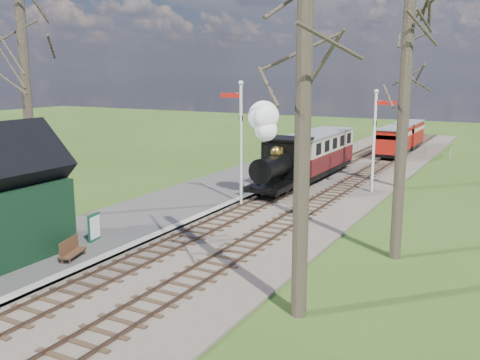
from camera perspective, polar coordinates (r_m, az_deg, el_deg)
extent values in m
ellipsoid|color=#385B23|center=(79.20, -0.29, -4.20)|extent=(57.60, 36.00, 16.20)
ellipsoid|color=#385B23|center=(82.63, 13.57, -5.04)|extent=(64.00, 40.00, 18.00)
cube|color=brown|center=(31.37, 8.54, -0.75)|extent=(8.00, 60.00, 0.10)
cube|color=brown|center=(31.99, 5.52, -0.28)|extent=(0.07, 60.00, 0.12)
cube|color=brown|center=(31.63, 7.19, -0.45)|extent=(0.07, 60.00, 0.12)
cube|color=#38281C|center=(31.82, 6.35, -0.44)|extent=(1.60, 60.00, 0.09)
cube|color=brown|center=(31.10, 9.93, -0.74)|extent=(0.07, 60.00, 0.12)
cube|color=brown|center=(30.81, 11.69, -0.92)|extent=(0.07, 60.00, 0.12)
cube|color=#38281C|center=(30.96, 10.81, -0.91)|extent=(1.60, 60.00, 0.09)
cube|color=#474442|center=(26.60, -7.28, -2.82)|extent=(5.00, 44.00, 0.20)
cube|color=#B2AD9E|center=(25.36, -3.04, -3.44)|extent=(0.40, 44.00, 0.21)
cylinder|color=silver|center=(26.25, 0.10, 3.54)|extent=(0.14, 0.14, 6.00)
sphere|color=silver|center=(26.00, 0.11, 10.32)|extent=(0.24, 0.24, 0.24)
cube|color=#B7140F|center=(26.29, -0.96, 9.02)|extent=(1.10, 0.08, 0.22)
cube|color=black|center=(26.09, 0.10, 6.58)|extent=(0.18, 0.06, 0.30)
cylinder|color=silver|center=(30.05, 14.09, 3.72)|extent=(0.14, 0.14, 5.50)
sphere|color=silver|center=(29.82, 14.36, 9.15)|extent=(0.24, 0.24, 0.24)
cube|color=#B7140F|center=(29.72, 15.33, 7.94)|extent=(1.10, 0.08, 0.22)
cube|color=black|center=(29.93, 14.19, 5.90)|extent=(0.18, 0.06, 0.30)
cylinder|color=#382D23|center=(24.74, -21.78, 8.06)|extent=(0.41, 0.41, 11.00)
cylinder|color=#382D23|center=(13.88, 6.79, 8.82)|extent=(0.42, 0.42, 12.00)
cylinder|color=#382D23|center=(19.34, 17.00, 6.16)|extent=(0.40, 0.40, 10.00)
cylinder|color=#382D23|center=(31.56, 17.29, 7.10)|extent=(0.39, 0.39, 9.00)
cube|color=slate|center=(44.75, 13.52, 3.61)|extent=(12.60, 0.02, 0.01)
cube|color=slate|center=(44.79, 13.50, 3.23)|extent=(12.60, 0.02, 0.02)
cylinder|color=slate|center=(44.78, 13.51, 3.29)|extent=(0.08, 0.08, 1.00)
cube|color=black|center=(28.94, 4.09, -0.36)|extent=(1.90, 4.46, 0.28)
cylinder|color=black|center=(28.16, 3.56, 1.39)|extent=(1.23, 2.90, 1.23)
cube|color=black|center=(29.95, 5.18, 2.19)|extent=(2.01, 1.78, 2.23)
cylinder|color=black|center=(27.00, 2.59, 3.12)|extent=(0.31, 0.31, 0.89)
sphere|color=#AF8133|center=(28.33, 3.86, 3.05)|extent=(0.58, 0.58, 0.58)
sphere|color=white|center=(26.82, 2.80, 5.35)|extent=(1.11, 1.11, 1.11)
sphere|color=white|center=(26.95, 2.53, 6.81)|extent=(1.56, 1.56, 1.56)
cylinder|color=black|center=(28.00, 2.02, -1.05)|extent=(0.11, 0.71, 0.71)
cylinder|color=black|center=(27.58, 3.89, -1.26)|extent=(0.11, 0.71, 0.71)
cube|color=black|center=(34.43, 8.22, 1.26)|extent=(2.12, 7.80, 0.33)
cube|color=#4F1214|center=(34.31, 8.25, 2.36)|extent=(2.23, 7.80, 1.00)
cube|color=#C3AF93|center=(34.17, 8.30, 4.02)|extent=(2.23, 7.80, 1.00)
cube|color=slate|center=(34.11, 8.33, 4.95)|extent=(2.34, 8.03, 0.13)
cube|color=black|center=(43.08, 16.04, 2.86)|extent=(1.68, 4.43, 0.27)
cube|color=maroon|center=(43.01, 16.08, 3.56)|extent=(1.77, 4.43, 0.80)
cube|color=#C3AF93|center=(42.92, 16.14, 4.62)|extent=(1.77, 4.43, 0.80)
cube|color=slate|center=(42.87, 16.17, 5.20)|extent=(1.86, 4.60, 0.11)
cube|color=black|center=(48.42, 17.47, 3.69)|extent=(1.68, 4.43, 0.27)
cube|color=maroon|center=(48.36, 17.51, 4.31)|extent=(1.77, 4.43, 0.80)
cube|color=#C3AF93|center=(48.28, 17.56, 5.25)|extent=(1.77, 4.43, 0.80)
cube|color=slate|center=(48.23, 17.60, 5.77)|extent=(1.86, 4.60, 0.11)
cube|color=#0E4528|center=(21.46, -15.31, -4.88)|extent=(0.20, 0.73, 1.07)
cube|color=silver|center=(21.44, -15.19, -4.89)|extent=(0.13, 0.62, 0.87)
cube|color=#4F301C|center=(19.72, -17.32, -7.44)|extent=(0.73, 1.32, 0.05)
cube|color=#4F301C|center=(19.72, -17.78, -6.72)|extent=(0.42, 1.22, 0.54)
cube|color=#4F301C|center=(19.31, -18.17, -8.27)|extent=(0.05, 0.05, 0.18)
cube|color=#4F301C|center=(20.21, -16.46, -7.28)|extent=(0.05, 0.05, 0.18)
imported|color=#19212E|center=(19.80, -22.21, -6.15)|extent=(0.43, 0.58, 1.44)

